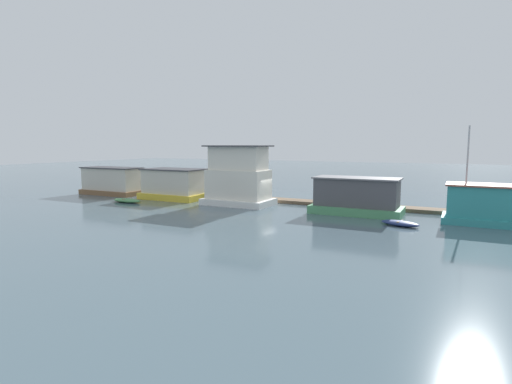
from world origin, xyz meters
The scene contains 11 objects.
ground_plane centered at (0.00, 0.00, 0.00)m, with size 200.00×200.00×0.00m, color #475B66.
dock_walkway centered at (0.00, 3.18, 0.15)m, with size 51.00×1.87×0.30m, color brown.
houseboat_brown centered at (-19.20, -0.06, 1.52)m, with size 7.48×3.22×3.14m.
houseboat_yellow centered at (-10.32, 0.19, 1.53)m, with size 6.85×4.15×3.20m.
houseboat_white centered at (-2.21, -0.40, 2.56)m, with size 6.46×3.97×5.66m.
houseboat_green centered at (9.06, -0.41, 1.43)m, with size 7.39×3.50×3.04m.
houseboat_teal centered at (18.50, -0.43, 1.39)m, with size 5.89×3.38×7.11m.
dinghy_green centered at (-12.80, -4.22, 0.20)m, with size 3.44×1.36×0.40m.
dinghy_navy centered at (13.00, -4.00, 0.19)m, with size 2.90×1.78×0.38m.
mooring_post_near_left centered at (-6.88, 2.00, 0.86)m, with size 0.20×0.20×1.73m, color #846B4C.
mooring_post_far_left centered at (-0.70, 2.00, 0.71)m, with size 0.22×0.22×1.42m, color brown.
Camera 1 is at (16.54, -33.40, 5.73)m, focal length 28.00 mm.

